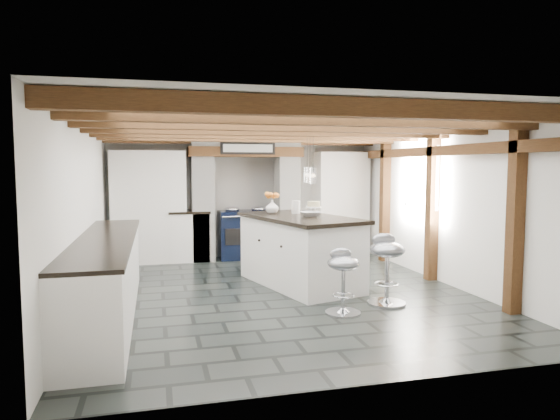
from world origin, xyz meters
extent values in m
plane|color=black|center=(0.00, 0.00, 0.00)|extent=(6.00, 6.00, 0.00)
plane|color=white|center=(0.00, 3.00, 1.15)|extent=(5.00, 0.00, 5.00)
plane|color=white|center=(-2.50, 0.00, 1.15)|extent=(0.00, 6.00, 6.00)
plane|color=white|center=(2.50, 0.00, 1.15)|extent=(0.00, 6.00, 6.00)
plane|color=white|center=(0.00, 0.00, 2.30)|extent=(6.00, 6.00, 0.00)
cube|color=silver|center=(-0.80, 2.70, 0.95)|extent=(0.40, 0.60, 1.90)
cube|color=silver|center=(0.80, 2.70, 0.95)|extent=(0.40, 0.60, 1.90)
cube|color=#583519|center=(0.00, 2.70, 1.99)|extent=(2.10, 0.65, 0.18)
cube|color=silver|center=(0.00, 2.70, 2.15)|extent=(2.00, 0.60, 0.31)
cube|color=black|center=(0.00, 2.38, 2.05)|extent=(1.00, 0.03, 0.22)
cube|color=silver|center=(0.00, 2.36, 2.05)|extent=(0.90, 0.01, 0.14)
cube|color=white|center=(-1.75, 2.70, 1.00)|extent=(1.30, 0.58, 2.00)
cube|color=white|center=(1.90, 2.70, 1.00)|extent=(1.00, 0.58, 2.00)
cube|color=white|center=(-2.20, -0.60, 0.44)|extent=(0.60, 3.80, 0.88)
cube|color=black|center=(-2.20, -0.60, 0.90)|extent=(0.64, 3.80, 0.04)
cube|color=white|center=(-1.05, 2.70, 0.44)|extent=(0.70, 0.60, 0.88)
cube|color=black|center=(-1.05, 2.70, 0.90)|extent=(0.74, 0.64, 0.04)
cube|color=#583519|center=(2.42, 0.00, 1.95)|extent=(0.15, 5.80, 0.14)
plane|color=white|center=(2.48, 0.60, 1.55)|extent=(0.00, 0.90, 0.90)
cube|color=#583519|center=(0.00, -2.60, 2.21)|extent=(5.00, 0.16, 0.16)
cube|color=#583519|center=(0.00, -1.73, 2.21)|extent=(5.00, 0.16, 0.16)
cube|color=#583519|center=(0.00, -0.87, 2.21)|extent=(5.00, 0.16, 0.16)
cube|color=#583519|center=(0.00, 0.00, 2.21)|extent=(5.00, 0.16, 0.16)
cube|color=#583519|center=(0.00, 0.87, 2.21)|extent=(5.00, 0.16, 0.16)
cube|color=#583519|center=(0.00, 1.73, 2.21)|extent=(5.00, 0.16, 0.16)
cube|color=#583519|center=(0.00, 2.60, 2.21)|extent=(5.00, 0.16, 0.16)
cube|color=#583519|center=(2.42, -1.60, 1.15)|extent=(0.15, 0.15, 2.30)
cube|color=#583519|center=(2.42, 0.20, 1.15)|extent=(0.15, 0.15, 2.30)
cube|color=#583519|center=(2.42, 1.80, 1.15)|extent=(0.15, 0.15, 2.30)
cylinder|color=black|center=(0.45, -0.05, 1.93)|extent=(0.01, 0.01, 0.56)
cylinder|color=white|center=(0.45, -0.05, 1.60)|extent=(0.09, 0.09, 0.22)
cylinder|color=black|center=(0.50, 0.25, 1.93)|extent=(0.01, 0.01, 0.56)
cylinder|color=white|center=(0.50, 0.25, 1.60)|extent=(0.09, 0.09, 0.22)
cylinder|color=black|center=(0.55, 0.55, 1.93)|extent=(0.01, 0.01, 0.56)
cylinder|color=white|center=(0.55, 0.55, 1.60)|extent=(0.09, 0.09, 0.22)
cube|color=black|center=(0.00, 2.68, 0.45)|extent=(1.00, 0.60, 0.90)
ellipsoid|color=silver|center=(-0.25, 2.68, 0.93)|extent=(0.28, 0.28, 0.11)
ellipsoid|color=silver|center=(0.25, 2.68, 0.93)|extent=(0.28, 0.28, 0.11)
cylinder|color=silver|center=(0.00, 2.36, 0.82)|extent=(0.95, 0.03, 0.03)
cube|color=black|center=(-0.25, 2.38, 0.45)|extent=(0.35, 0.02, 0.30)
cube|color=black|center=(0.25, 2.38, 0.45)|extent=(0.35, 0.02, 0.30)
cube|color=white|center=(0.39, 0.35, 0.48)|extent=(1.46, 2.14, 0.96)
cube|color=black|center=(0.39, 0.35, 0.98)|extent=(1.57, 2.25, 0.05)
imported|color=white|center=(0.08, 0.83, 1.11)|extent=(0.24, 0.24, 0.21)
ellipsoid|color=orange|center=(0.08, 0.83, 1.28)|extent=(0.22, 0.22, 0.13)
cylinder|color=white|center=(0.44, 0.76, 1.11)|extent=(0.13, 0.13, 0.20)
imported|color=white|center=(0.52, 0.28, 1.04)|extent=(0.35, 0.35, 0.07)
cylinder|color=white|center=(0.63, 0.48, 1.06)|extent=(0.05, 0.05, 0.11)
cylinder|color=white|center=(0.63, 0.48, 1.13)|extent=(0.24, 0.24, 0.02)
cylinder|color=tan|center=(0.63, 0.48, 1.17)|extent=(0.18, 0.18, 0.08)
cylinder|color=silver|center=(1.15, -0.91, 0.02)|extent=(0.48, 0.48, 0.03)
cone|color=silver|center=(1.15, -0.91, 0.07)|extent=(0.22, 0.22, 0.09)
cylinder|color=silver|center=(1.15, -0.91, 0.36)|extent=(0.05, 0.05, 0.60)
torus|color=silver|center=(1.15, -0.91, 0.26)|extent=(0.30, 0.30, 0.02)
ellipsoid|color=gray|center=(1.15, -0.91, 0.70)|extent=(0.48, 0.48, 0.20)
ellipsoid|color=gray|center=(1.16, -0.80, 0.80)|extent=(0.32, 0.16, 0.17)
cylinder|color=silver|center=(0.47, -1.16, 0.01)|extent=(0.42, 0.42, 0.03)
cone|color=silver|center=(0.47, -1.16, 0.06)|extent=(0.19, 0.19, 0.08)
cylinder|color=silver|center=(0.47, -1.16, 0.31)|extent=(0.05, 0.05, 0.52)
torus|color=silver|center=(0.47, -1.16, 0.23)|extent=(0.26, 0.26, 0.02)
ellipsoid|color=gray|center=(0.47, -1.16, 0.60)|extent=(0.41, 0.41, 0.17)
ellipsoid|color=gray|center=(0.48, -1.07, 0.70)|extent=(0.27, 0.13, 0.15)
camera|label=1|loc=(-1.63, -6.52, 1.72)|focal=32.00mm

